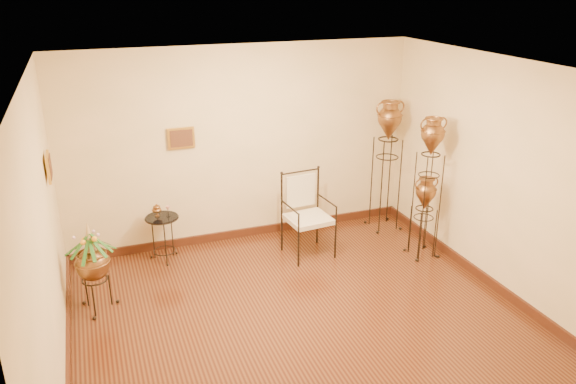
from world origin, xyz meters
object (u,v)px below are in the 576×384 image
object	(u,v)px
amphora_tall	(428,187)
side_table	(163,237)
amphora_mid	(387,165)
armchair	(309,216)
planter_urn	(92,261)

from	to	relation	value
amphora_tall	side_table	bearing A→B (deg)	162.24
amphora_mid	armchair	bearing A→B (deg)	-162.48
amphora_mid	armchair	size ratio (longest dim) A/B	1.72
amphora_mid	side_table	world-z (taller)	amphora_mid
amphora_tall	side_table	xyz separation A→B (m)	(-3.38, 1.08, -0.68)
planter_urn	amphora_mid	bearing A→B (deg)	11.81
planter_urn	armchair	size ratio (longest dim) A/B	0.98
amphora_mid	armchair	distance (m)	1.56
amphora_mid	planter_urn	size ratio (longest dim) A/B	1.76
amphora_mid	amphora_tall	bearing A→B (deg)	-86.91
planter_urn	side_table	bearing A→B (deg)	46.55
planter_urn	amphora_tall	bearing A→B (deg)	-1.54
amphora_tall	side_table	size ratio (longest dim) A/B	2.46
amphora_tall	amphora_mid	xyz separation A→B (m)	(-0.05, 1.00, -0.00)
armchair	side_table	size ratio (longest dim) A/B	1.45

